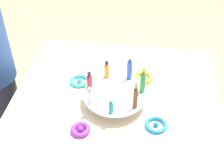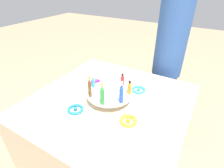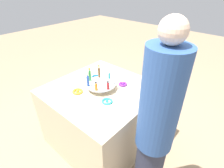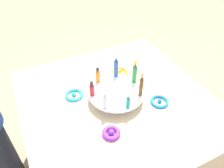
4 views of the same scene
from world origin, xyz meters
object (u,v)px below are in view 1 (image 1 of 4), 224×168
(ribbon_bow_blue, at_px, (156,125))
(bottle_orange, at_px, (107,70))
(bottle_brown, at_px, (136,96))
(bottle_blue, at_px, (130,68))
(ribbon_bow_purple, at_px, (80,129))
(bottle_green, at_px, (143,81))
(ribbon_bow_gold, at_px, (143,77))
(ribbon_bow_teal, at_px, (80,81))
(bottle_clear, at_px, (90,96))
(bottle_red, at_px, (90,80))
(bottle_teal, at_px, (111,106))
(display_stand, at_px, (115,96))

(ribbon_bow_blue, bearing_deg, bottle_orange, -133.22)
(bottle_brown, height_order, bottle_blue, same)
(ribbon_bow_purple, bearing_deg, bottle_green, 132.47)
(ribbon_bow_gold, bearing_deg, ribbon_bow_teal, -76.92)
(ribbon_bow_purple, bearing_deg, bottle_clear, 168.54)
(bottle_green, xyz_separation_m, ribbon_bow_purple, (0.24, -0.26, -0.12))
(bottle_red, bearing_deg, bottle_green, 89.91)
(bottle_orange, relative_size, ribbon_bow_teal, 0.90)
(bottle_teal, xyz_separation_m, bottle_blue, (-0.26, 0.06, 0.03))
(bottle_brown, xyz_separation_m, ribbon_bow_purple, (0.13, -0.24, -0.12))
(ribbon_bow_gold, height_order, ribbon_bow_teal, ribbon_bow_gold)
(ribbon_bow_teal, bearing_deg, bottle_green, 73.49)
(bottle_brown, distance_m, ribbon_bow_blue, 0.17)
(bottle_blue, bearing_deg, ribbon_bow_teal, -92.10)
(bottle_red, height_order, bottle_blue, bottle_blue)
(ribbon_bow_gold, bearing_deg, bottle_red, -55.50)
(bottle_red, relative_size, bottle_orange, 0.94)
(display_stand, height_order, bottle_teal, bottle_teal)
(ribbon_bow_teal, bearing_deg, bottle_red, 38.14)
(ribbon_bow_teal, distance_m, ribbon_bow_purple, 0.35)
(bottle_green, bearing_deg, display_stand, -77.23)
(bottle_teal, distance_m, bottle_brown, 0.12)
(bottle_teal, relative_size, ribbon_bow_gold, 0.81)
(bottle_green, xyz_separation_m, ribbon_bow_teal, (-0.10, -0.34, -0.12))
(bottle_brown, distance_m, bottle_blue, 0.21)
(display_stand, relative_size, ribbon_bow_purple, 3.41)
(bottle_red, relative_size, ribbon_bow_teal, 0.84)
(bottle_clear, bearing_deg, display_stand, 128.48)
(bottle_brown, bearing_deg, ribbon_bow_gold, 174.97)
(bottle_teal, distance_m, bottle_orange, 0.26)
(bottle_clear, height_order, bottle_orange, bottle_orange)
(display_stand, distance_m, bottle_green, 0.16)
(bottle_red, distance_m, bottle_brown, 0.26)
(bottle_clear, relative_size, ribbon_bow_gold, 0.86)
(bottle_blue, relative_size, ribbon_bow_teal, 1.40)
(bottle_orange, distance_m, ribbon_bow_gold, 0.23)
(bottle_brown, xyz_separation_m, bottle_green, (-0.11, 0.03, -0.00))
(bottle_brown, relative_size, bottle_blue, 1.00)
(bottle_clear, bearing_deg, ribbon_bow_purple, -11.46)
(bottle_orange, xyz_separation_m, ribbon_bow_teal, (-0.01, -0.15, -0.10))
(bottle_teal, relative_size, bottle_green, 0.59)
(ribbon_bow_gold, bearing_deg, bottle_brown, -5.03)
(ribbon_bow_purple, bearing_deg, ribbon_bow_teal, -166.92)
(display_stand, height_order, ribbon_bow_teal, display_stand)
(bottle_clear, distance_m, bottle_green, 0.26)
(bottle_teal, relative_size, bottle_brown, 0.58)
(bottle_orange, distance_m, ribbon_bow_purple, 0.35)
(bottle_clear, height_order, ribbon_bow_gold, bottle_clear)
(display_stand, bearing_deg, ribbon_bow_blue, 58.08)
(ribbon_bow_purple, relative_size, ribbon_bow_blue, 0.88)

